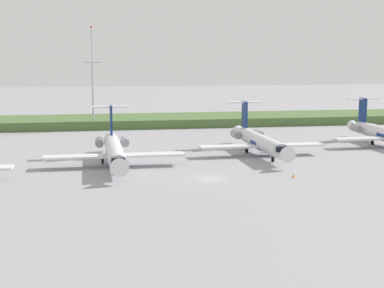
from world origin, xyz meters
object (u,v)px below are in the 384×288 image
safety_cone_front_marker (294,176)px  regional_jet_third (259,141)px  regional_jet_second (114,150)px  antenna_mast (93,87)px

safety_cone_front_marker → regional_jet_third: bearing=87.1°
regional_jet_second → safety_cone_front_marker: (25.67, -14.99, -2.26)m
antenna_mast → regional_jet_second: bearing=-86.9°
regional_jet_second → safety_cone_front_marker: 29.82m
antenna_mast → safety_cone_front_marker: size_ratio=45.81×
regional_jet_second → regional_jet_third: 27.45m
regional_jet_second → antenna_mast: antenna_mast is taller
regional_jet_third → safety_cone_front_marker: (-1.06, -21.23, -2.26)m
regional_jet_second → regional_jet_third: size_ratio=1.00×
regional_jet_second → antenna_mast: 50.48m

